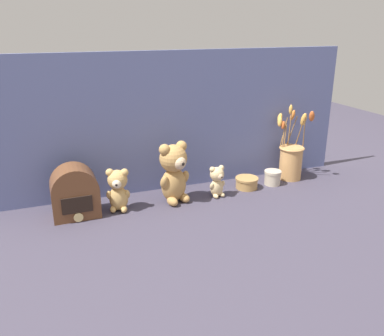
{
  "coord_description": "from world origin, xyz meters",
  "views": [
    {
      "loc": [
        -0.55,
        -1.45,
        0.7
      ],
      "look_at": [
        0.0,
        0.02,
        0.13
      ],
      "focal_mm": 38.0,
      "sensor_mm": 36.0,
      "label": 1
    }
  ],
  "objects_px": {
    "decorative_tin_short": "(273,177)",
    "teddy_bear_medium": "(118,189)",
    "vintage_radio": "(75,194)",
    "decorative_tin_tall": "(247,183)",
    "teddy_bear_large": "(174,171)",
    "flower_vase": "(291,158)",
    "teddy_bear_small": "(217,181)"
  },
  "relations": [
    {
      "from": "decorative_tin_short",
      "to": "teddy_bear_medium",
      "type": "bearing_deg",
      "value": -177.97
    },
    {
      "from": "vintage_radio",
      "to": "teddy_bear_medium",
      "type": "bearing_deg",
      "value": -4.09
    },
    {
      "from": "vintage_radio",
      "to": "decorative_tin_short",
      "type": "distance_m",
      "value": 0.87
    },
    {
      "from": "vintage_radio",
      "to": "decorative_tin_tall",
      "type": "bearing_deg",
      "value": 1.24
    },
    {
      "from": "teddy_bear_large",
      "to": "decorative_tin_tall",
      "type": "xyz_separation_m",
      "value": [
        0.35,
        0.02,
        -0.11
      ]
    },
    {
      "from": "decorative_tin_tall",
      "to": "decorative_tin_short",
      "type": "height_order",
      "value": "decorative_tin_short"
    },
    {
      "from": "teddy_bear_large",
      "to": "flower_vase",
      "type": "xyz_separation_m",
      "value": [
        0.6,
        0.06,
        -0.03
      ]
    },
    {
      "from": "teddy_bear_large",
      "to": "teddy_bear_medium",
      "type": "relative_size",
      "value": 1.45
    },
    {
      "from": "teddy_bear_medium",
      "to": "teddy_bear_small",
      "type": "bearing_deg",
      "value": -1.37
    },
    {
      "from": "flower_vase",
      "to": "teddy_bear_small",
      "type": "bearing_deg",
      "value": -169.81
    },
    {
      "from": "teddy_bear_small",
      "to": "decorative_tin_short",
      "type": "relative_size",
      "value": 1.78
    },
    {
      "from": "decorative_tin_tall",
      "to": "teddy_bear_large",
      "type": "bearing_deg",
      "value": -176.03
    },
    {
      "from": "teddy_bear_small",
      "to": "flower_vase",
      "type": "xyz_separation_m",
      "value": [
        0.41,
        0.07,
        0.03
      ]
    },
    {
      "from": "teddy_bear_large",
      "to": "teddy_bear_small",
      "type": "distance_m",
      "value": 0.2
    },
    {
      "from": "flower_vase",
      "to": "vintage_radio",
      "type": "height_order",
      "value": "flower_vase"
    },
    {
      "from": "teddy_bear_large",
      "to": "decorative_tin_short",
      "type": "xyz_separation_m",
      "value": [
        0.48,
        0.02,
        -0.1
      ]
    },
    {
      "from": "teddy_bear_medium",
      "to": "teddy_bear_large",
      "type": "bearing_deg",
      "value": 0.86
    },
    {
      "from": "teddy_bear_large",
      "to": "teddy_bear_small",
      "type": "relative_size",
      "value": 1.86
    },
    {
      "from": "flower_vase",
      "to": "decorative_tin_tall",
      "type": "bearing_deg",
      "value": -171.67
    },
    {
      "from": "decorative_tin_short",
      "to": "teddy_bear_small",
      "type": "bearing_deg",
      "value": -173.18
    },
    {
      "from": "teddy_bear_large",
      "to": "teddy_bear_medium",
      "type": "height_order",
      "value": "teddy_bear_large"
    },
    {
      "from": "flower_vase",
      "to": "decorative_tin_tall",
      "type": "distance_m",
      "value": 0.26
    },
    {
      "from": "flower_vase",
      "to": "decorative_tin_tall",
      "type": "relative_size",
      "value": 3.41
    },
    {
      "from": "teddy_bear_medium",
      "to": "flower_vase",
      "type": "height_order",
      "value": "flower_vase"
    },
    {
      "from": "decorative_tin_tall",
      "to": "vintage_radio",
      "type": "bearing_deg",
      "value": -178.76
    },
    {
      "from": "decorative_tin_tall",
      "to": "flower_vase",
      "type": "bearing_deg",
      "value": 8.33
    },
    {
      "from": "decorative_tin_tall",
      "to": "decorative_tin_short",
      "type": "xyz_separation_m",
      "value": [
        0.13,
        -0.0,
        0.01
      ]
    },
    {
      "from": "flower_vase",
      "to": "vintage_radio",
      "type": "relative_size",
      "value": 1.74
    },
    {
      "from": "decorative_tin_tall",
      "to": "teddy_bear_medium",
      "type": "bearing_deg",
      "value": -177.27
    },
    {
      "from": "teddy_bear_medium",
      "to": "decorative_tin_tall",
      "type": "relative_size",
      "value": 1.7
    },
    {
      "from": "teddy_bear_large",
      "to": "vintage_radio",
      "type": "height_order",
      "value": "teddy_bear_large"
    },
    {
      "from": "teddy_bear_large",
      "to": "teddy_bear_small",
      "type": "height_order",
      "value": "teddy_bear_large"
    }
  ]
}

